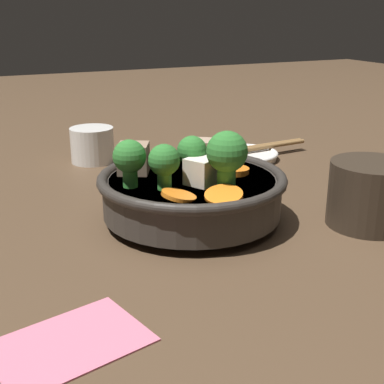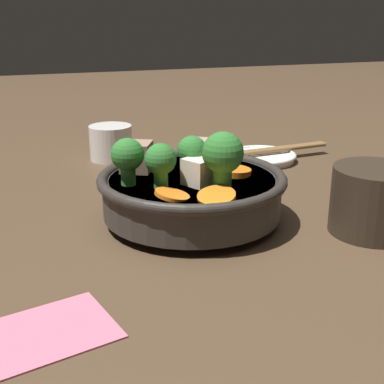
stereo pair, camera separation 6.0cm
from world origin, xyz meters
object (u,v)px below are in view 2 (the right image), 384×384
(side_saucer, at_px, (262,157))
(chopsticks_pair, at_px, (262,151))
(stirfry_bowl, at_px, (191,188))
(tea_cup, at_px, (111,142))
(dark_mug, at_px, (375,200))

(side_saucer, height_order, chopsticks_pair, chopsticks_pair)
(stirfry_bowl, height_order, chopsticks_pair, stirfry_bowl)
(tea_cup, bearing_deg, stirfry_bowl, -82.75)
(stirfry_bowl, bearing_deg, tea_cup, 97.25)
(stirfry_bowl, bearing_deg, side_saucer, 47.30)
(dark_mug, relative_size, chopsticks_pair, 0.48)
(side_saucer, xyz_separation_m, tea_cup, (-0.22, 0.09, 0.02))
(stirfry_bowl, height_order, tea_cup, stirfry_bowl)
(dark_mug, bearing_deg, chopsticks_pair, 88.12)
(dark_mug, distance_m, chopsticks_pair, 0.30)
(side_saucer, bearing_deg, chopsticks_pair, 90.00)
(side_saucer, height_order, tea_cup, tea_cup)
(stirfry_bowl, xyz_separation_m, chopsticks_pair, (0.19, 0.20, -0.02))
(side_saucer, distance_m, tea_cup, 0.24)
(tea_cup, xyz_separation_m, dark_mug, (0.21, -0.38, 0.01))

